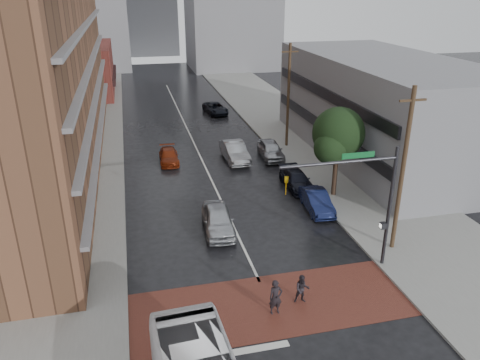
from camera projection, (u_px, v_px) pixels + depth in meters
ground at (273, 311)px, 23.14m from camera, size 160.00×160.00×0.00m
crosswalk at (271, 305)px, 23.58m from camera, size 14.00×5.00×0.02m
sidewalk_west at (74, 159)px, 43.04m from camera, size 9.00×90.00×0.15m
sidewalk_east at (308, 141)px, 47.99m from camera, size 9.00×90.00×0.15m
storefront_west at (84, 70)px, 67.60m from camera, size 8.00×16.00×7.00m
building_east at (382, 107)px, 42.87m from camera, size 11.00×26.00×9.00m
street_tree at (338, 136)px, 33.92m from camera, size 4.20×4.10×6.90m
signal_mast at (367, 193)px, 24.80m from camera, size 6.50×0.30×7.20m
utility_pole_near at (403, 171)px, 26.62m from camera, size 1.60×0.26×10.00m
utility_pole_far at (288, 95)px, 44.55m from camera, size 1.60×0.26×10.00m
pedestrian_a at (276, 297)px, 22.66m from camera, size 0.70×0.48×1.85m
pedestrian_b at (302, 289)px, 23.51m from camera, size 0.86×0.73×1.57m
car_travel_a at (218, 220)px, 30.34m from camera, size 2.22×4.87×1.62m
car_travel_b at (235, 152)px, 42.54m from camera, size 1.96×5.26×1.72m
car_travel_c at (169, 156)px, 42.18m from camera, size 1.76×4.12×1.18m
suv_travel at (215, 108)px, 58.16m from camera, size 2.84×5.12×1.35m
car_parked_near at (317, 201)px, 33.18m from camera, size 1.82×4.44×1.43m
car_parked_mid at (297, 180)px, 36.91m from camera, size 1.89×4.54×1.31m
car_parked_far at (271, 150)px, 43.19m from camera, size 2.14×4.82×1.61m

